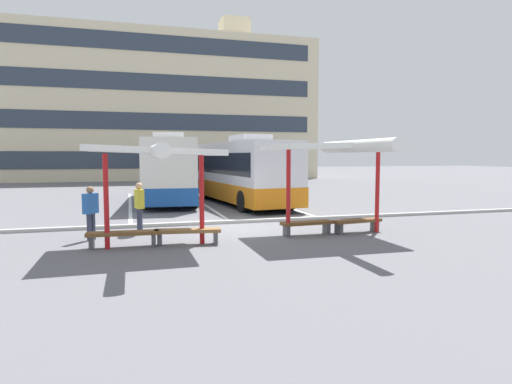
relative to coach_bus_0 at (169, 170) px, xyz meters
name	(u,v)px	position (x,y,z in m)	size (l,w,h in m)	color
ground_plane	(240,227)	(1.63, -9.95, -1.75)	(160.00, 160.00, 0.00)	slate
terminal_building	(163,109)	(1.67, 26.17, 6.07)	(33.54, 10.63, 18.33)	beige
coach_bus_0	(169,170)	(0.00, 0.00, 0.00)	(3.44, 10.56, 3.76)	silver
coach_bus_1	(242,173)	(3.62, -2.37, -0.09)	(3.60, 10.27, 3.60)	silver
lane_stripe_0	(130,205)	(-2.13, -1.40, -1.74)	(0.16, 14.00, 0.01)	white
lane_stripe_1	(202,203)	(1.63, -1.40, -1.74)	(0.16, 14.00, 0.01)	white
lane_stripe_2	(268,201)	(5.39, -1.40, -1.74)	(0.16, 14.00, 0.01)	white
waiting_shelter_0	(155,153)	(-1.45, -12.72, 0.89)	(3.63, 4.44, 2.86)	red
bench_0	(123,235)	(-2.35, -12.37, -1.40)	(1.99, 0.53, 0.45)	brown
bench_1	(188,233)	(-0.55, -12.46, -1.41)	(1.94, 0.67, 0.45)	brown
waiting_shelter_1	(339,148)	(4.24, -12.43, 1.06)	(4.17, 5.01, 3.02)	red
bench_2	(307,225)	(3.34, -12.05, -1.41)	(1.76, 0.54, 0.45)	brown
bench_3	(357,223)	(5.14, -12.07, -1.41)	(1.80, 0.66, 0.45)	brown
platform_kerb	(233,222)	(1.63, -8.91, -1.69)	(44.00, 0.24, 0.12)	#ADADA8
waiting_passenger_0	(139,204)	(-1.84, -10.20, -0.77)	(0.32, 0.52, 1.69)	#33384C
waiting_passenger_1	(91,209)	(-3.29, -10.98, -0.80)	(0.47, 0.51, 1.65)	#33384C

